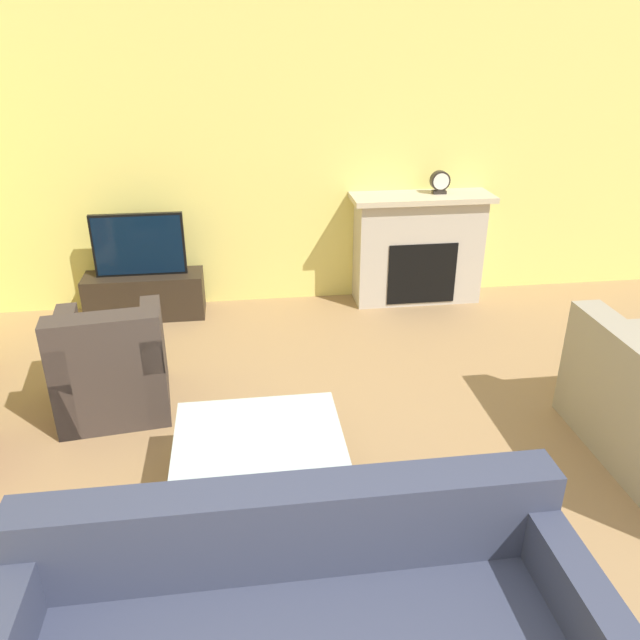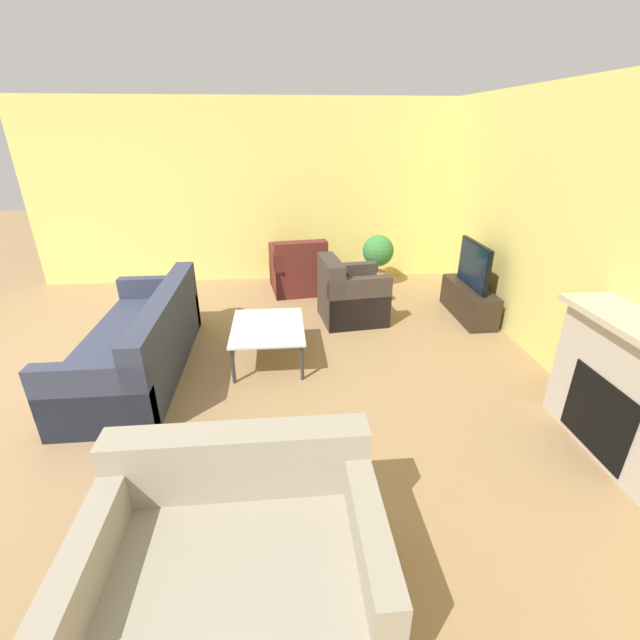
% 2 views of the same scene
% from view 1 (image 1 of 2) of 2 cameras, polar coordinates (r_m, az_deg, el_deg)
% --- Properties ---
extents(wall_back, '(9.00, 0.06, 2.70)m').
position_cam_1_polar(wall_back, '(5.91, -4.65, 14.24)').
color(wall_back, '#EADB72').
rests_on(wall_back, ground_plane).
extents(fireplace, '(1.32, 0.44, 1.06)m').
position_cam_1_polar(fireplace, '(6.13, 8.96, 6.72)').
color(fireplace, '#BCB2A3').
rests_on(fireplace, ground_plane).
extents(tv_stand, '(1.07, 0.36, 0.41)m').
position_cam_1_polar(tv_stand, '(6.01, -15.68, 2.17)').
color(tv_stand, '#2D2319').
rests_on(tv_stand, ground_plane).
extents(tv, '(0.81, 0.06, 0.57)m').
position_cam_1_polar(tv, '(5.84, -16.23, 6.62)').
color(tv, black).
rests_on(tv, tv_stand).
extents(armchair_accent, '(0.81, 0.85, 0.82)m').
position_cam_1_polar(armchair_accent, '(4.57, -18.43, -4.33)').
color(armchair_accent, '#3D332D').
rests_on(armchair_accent, ground_plane).
extents(coffee_table, '(0.94, 0.75, 0.40)m').
position_cam_1_polar(coffee_table, '(3.58, -5.64, -10.67)').
color(coffee_table, '#333338').
rests_on(coffee_table, ground_plane).
extents(mantel_clock, '(0.18, 0.07, 0.21)m').
position_cam_1_polar(mantel_clock, '(6.02, 10.91, 12.30)').
color(mantel_clock, '#28231E').
rests_on(mantel_clock, fireplace).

